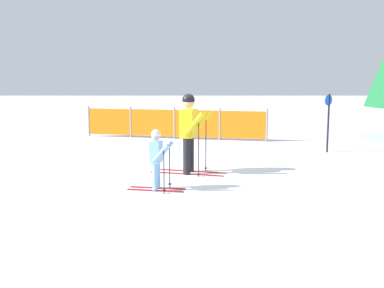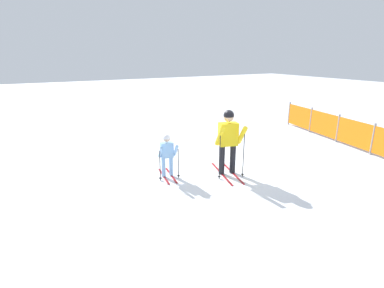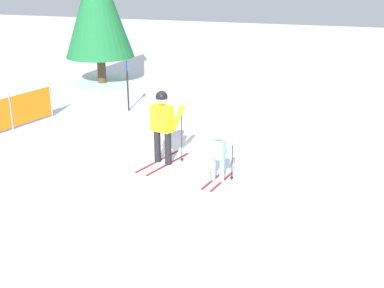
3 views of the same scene
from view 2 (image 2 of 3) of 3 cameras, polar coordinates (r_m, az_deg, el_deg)
ground_plane at (r=8.30m, az=7.15°, el=-4.49°), size 60.00×60.00×0.00m
skier_adult at (r=7.58m, az=6.94°, el=1.37°), size 1.61×0.82×1.67m
skier_child at (r=7.47m, az=-4.76°, el=-1.62°), size 1.07×0.53×1.11m
safety_fence at (r=11.66m, az=26.03°, el=2.70°), size 5.70×1.27×0.99m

